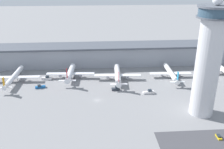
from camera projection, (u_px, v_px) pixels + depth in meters
name	position (u px, v px, depth m)	size (l,w,h in m)	color
ground_plane	(97.00, 100.00, 165.26)	(1000.00, 1000.00, 0.00)	gray
terminal_building	(96.00, 55.00, 226.26)	(245.57, 25.00, 18.12)	#9399A3
control_tower	(209.00, 59.00, 137.73)	(19.44, 19.44, 68.27)	silver
airplane_gate_bravo	(14.00, 77.00, 190.44)	(38.56, 41.27, 12.22)	white
airplane_gate_charlie	(70.00, 73.00, 197.07)	(38.14, 33.10, 14.25)	silver
airplane_gate_delta	(118.00, 75.00, 194.39)	(36.54, 38.78, 13.74)	white
airplane_gate_echo	(171.00, 73.00, 199.12)	(33.39, 37.79, 12.05)	white
airplane_gate_foxtrot	(223.00, 70.00, 205.63)	(39.40, 36.85, 12.35)	white
service_truck_catering	(40.00, 87.00, 182.42)	(7.72, 4.07, 2.60)	black
service_truck_fuel	(47.00, 78.00, 196.44)	(7.92, 3.51, 3.18)	black
service_truck_baggage	(149.00, 92.00, 174.06)	(8.28, 3.17, 2.97)	black
service_truck_water	(116.00, 89.00, 178.98)	(5.84, 2.84, 3.04)	black
car_yellow_taxi	(219.00, 137.00, 127.81)	(2.02, 4.57, 1.53)	black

